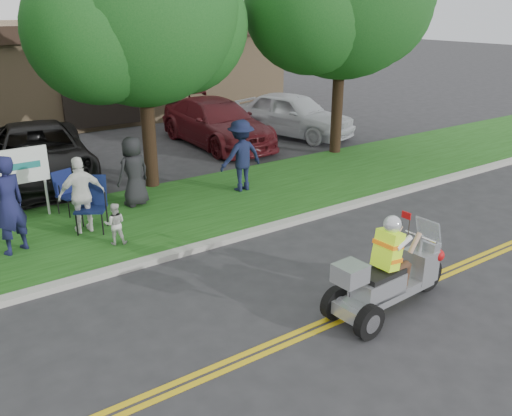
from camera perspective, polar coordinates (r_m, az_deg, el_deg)
ground at (r=9.16m, az=5.75°, el=-10.45°), size 120.00×120.00×0.00m
centerline_near at (r=8.80m, az=8.25°, el=-11.97°), size 60.00×0.10×0.01m
centerline_far at (r=8.89m, az=7.54°, el=-11.53°), size 60.00×0.10×0.01m
curb at (r=11.33m, az=-4.29°, el=-3.65°), size 60.00×0.25×0.12m
grass_verge at (r=13.09m, az=-9.13°, el=-0.44°), size 60.00×4.00×0.10m
commercial_building at (r=26.01m, az=-19.25°, el=13.63°), size 18.00×8.20×4.00m
tree_mid at (r=14.32m, az=-11.90°, el=19.15°), size 5.88×4.80×7.05m
business_sign at (r=13.15m, az=-23.62°, el=3.66°), size 1.25×0.06×1.75m
trike_scooter at (r=9.03m, az=13.79°, el=-7.22°), size 2.57×0.87×1.68m
lawn_chair_a at (r=12.18m, az=-16.92°, el=0.81°), size 0.86×0.86×1.17m
lawn_chair_b at (r=13.38m, az=-19.27°, el=1.88°), size 0.67×0.68×1.00m
spectator_adult_left at (r=11.46m, az=-24.60°, el=0.26°), size 0.85×0.73×1.96m
spectator_adult_right at (r=12.02m, az=-17.87°, el=1.32°), size 1.00×0.48×1.66m
spectator_chair_a at (r=14.09m, az=-1.58°, el=5.55°), size 1.22×0.72×1.87m
spectator_chair_b at (r=13.34m, az=-12.77°, el=3.77°), size 0.92×0.70×1.69m
child_right at (r=11.34m, az=-14.62°, el=-1.61°), size 0.52×0.48×0.88m
parked_car_mid at (r=16.31m, az=-21.84°, el=5.28°), size 3.54×6.06×1.59m
parked_car_right at (r=19.38m, az=-4.17°, el=8.97°), size 2.30×5.49×1.59m
parked_car_far_right at (r=20.74m, az=3.86°, el=9.82°), size 3.17×5.15×1.64m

